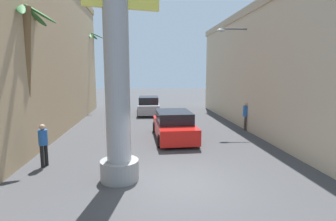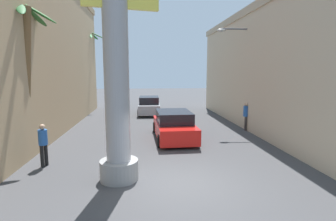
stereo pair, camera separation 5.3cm
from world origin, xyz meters
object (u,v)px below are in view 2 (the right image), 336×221
object	(u,v)px
car_lead	(174,126)
pedestrian_by_sign	(314,141)
pedestrian_curb_left	(43,142)
palm_tree_far_left	(88,57)
palm_tree_near_left	(24,66)
street_lamp	(250,67)
pedestrian_mid_right	(246,114)
car_far	(149,106)
neon_sign_pole	(115,32)

from	to	relation	value
car_lead	pedestrian_by_sign	bearing A→B (deg)	-41.48
pedestrian_curb_left	pedestrian_by_sign	bearing A→B (deg)	-3.71
palm_tree_far_left	palm_tree_near_left	distance (m)	14.88
street_lamp	pedestrian_mid_right	distance (m)	3.05
car_lead	pedestrian_curb_left	world-z (taller)	pedestrian_curb_left
palm_tree_near_left	palm_tree_far_left	bearing A→B (deg)	91.02
pedestrian_curb_left	pedestrian_mid_right	distance (m)	11.90
car_far	pedestrian_curb_left	world-z (taller)	pedestrian_curb_left
pedestrian_curb_left	pedestrian_by_sign	size ratio (longest dim) A/B	1.04
palm_tree_far_left	pedestrian_by_sign	bearing A→B (deg)	-54.24
neon_sign_pole	pedestrian_by_sign	bearing A→B (deg)	6.73
palm_tree_far_left	palm_tree_near_left	world-z (taller)	palm_tree_far_left
palm_tree_near_left	pedestrian_curb_left	distance (m)	3.45
palm_tree_far_left	pedestrian_mid_right	xyz separation A→B (m)	(11.84, -10.58, -4.11)
car_far	pedestrian_mid_right	world-z (taller)	pedestrian_mid_right
pedestrian_mid_right	pedestrian_by_sign	world-z (taller)	pedestrian_mid_right
pedestrian_curb_left	pedestrian_mid_right	world-z (taller)	pedestrian_mid_right
palm_tree_near_left	pedestrian_by_sign	distance (m)	12.45
neon_sign_pole	pedestrian_curb_left	size ratio (longest dim) A/B	6.63
street_lamp	palm_tree_near_left	world-z (taller)	palm_tree_near_left
neon_sign_pole	pedestrian_mid_right	world-z (taller)	neon_sign_pole
car_far	palm_tree_far_left	xyz separation A→B (m)	(-5.81, 3.27, 4.43)
palm_tree_far_left	pedestrian_mid_right	bearing A→B (deg)	-41.80
street_lamp	car_lead	world-z (taller)	street_lamp
car_lead	car_far	bearing A→B (deg)	97.37
car_far	car_lead	bearing A→B (deg)	-82.63
car_lead	car_far	distance (m)	9.10
palm_tree_far_left	pedestrian_curb_left	world-z (taller)	palm_tree_far_left
car_lead	pedestrian_curb_left	distance (m)	6.85
street_lamp	palm_tree_near_left	xyz separation A→B (m)	(-11.90, -4.76, -0.06)
car_far	pedestrian_mid_right	xyz separation A→B (m)	(6.03, -7.31, 0.32)
street_lamp	car_far	bearing A→B (deg)	133.10
palm_tree_far_left	pedestrian_mid_right	world-z (taller)	palm_tree_far_left
palm_tree_far_left	pedestrian_mid_right	size ratio (longest dim) A/B	4.30
neon_sign_pole	pedestrian_by_sign	distance (m)	8.78
neon_sign_pole	street_lamp	size ratio (longest dim) A/B	1.72
car_lead	pedestrian_curb_left	xyz separation A→B (m)	(-5.63, -3.89, 0.26)
street_lamp	pedestrian_by_sign	size ratio (longest dim) A/B	4.02
street_lamp	pedestrian_curb_left	world-z (taller)	street_lamp
street_lamp	palm_tree_near_left	bearing A→B (deg)	-158.19
pedestrian_mid_right	pedestrian_by_sign	size ratio (longest dim) A/B	1.10
neon_sign_pole	pedestrian_curb_left	distance (m)	5.31
palm_tree_near_left	car_lead	bearing A→B (deg)	20.64
car_lead	pedestrian_by_sign	world-z (taller)	pedestrian_by_sign
car_far	street_lamp	bearing A→B (deg)	-46.90
car_far	pedestrian_mid_right	size ratio (longest dim) A/B	2.40
car_lead	palm_tree_near_left	size ratio (longest dim) A/B	0.72
car_far	palm_tree_near_left	xyz separation A→B (m)	(-5.54, -11.55, 3.25)
palm_tree_far_left	palm_tree_near_left	bearing A→B (deg)	-88.98
neon_sign_pole	palm_tree_far_left	xyz separation A→B (m)	(-4.42, 17.80, 0.17)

